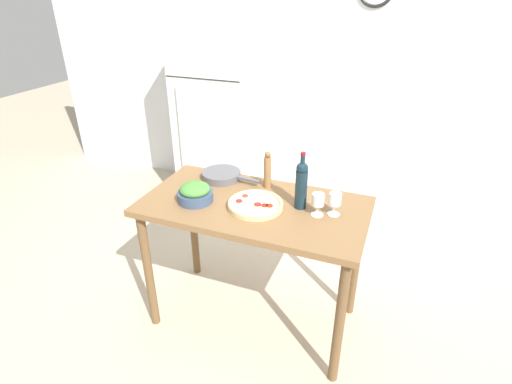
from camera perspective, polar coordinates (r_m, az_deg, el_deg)
name	(u,v)px	position (r m, az deg, el deg)	size (l,w,h in m)	color
ground_plane	(254,316)	(2.92, -0.26, -17.27)	(14.00, 14.00, 0.00)	#BCAD93
wall_back	(328,74)	(3.99, 10.29, 16.24)	(6.40, 0.08, 2.60)	silver
refrigerator	(220,114)	(4.04, -5.21, 11.07)	(0.74, 0.67, 1.83)	silver
prep_counter	(254,221)	(2.43, -0.30, -4.12)	(1.34, 0.70, 0.90)	brown
wine_bottle	(301,184)	(2.28, 6.50, 1.17)	(0.07, 0.07, 0.34)	#142833
wine_glass_near	(318,201)	(2.24, 8.86, -1.27)	(0.07, 0.07, 0.13)	silver
wine_glass_far	(335,200)	(2.26, 11.23, -1.13)	(0.07, 0.07, 0.13)	silver
pepper_mill	(268,170)	(2.51, 1.68, 3.13)	(0.05, 0.05, 0.24)	olive
salad_bowl	(195,193)	(2.40, -8.70, -0.13)	(0.21, 0.21, 0.12)	#384C6B
homemade_pizza	(255,204)	(2.32, -0.08, -1.78)	(0.33, 0.33, 0.04)	#DBC189
cast_iron_skillet	(222,175)	(2.67, -4.94, 2.45)	(0.41, 0.26, 0.05)	#56565B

